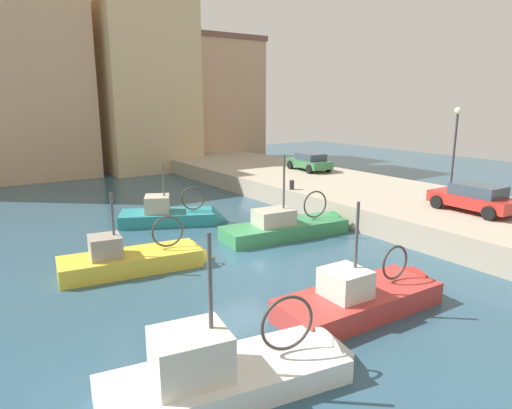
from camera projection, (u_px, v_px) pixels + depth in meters
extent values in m
plane|color=#2D5166|center=(242.00, 262.00, 18.10)|extent=(80.00, 80.00, 0.00)
cube|color=#ADA08C|center=(421.00, 210.00, 24.26)|extent=(9.00, 56.00, 1.20)
cube|color=gold|center=(132.00, 270.00, 17.24)|extent=(5.41, 2.50, 1.36)
cone|color=gold|center=(204.00, 258.00, 18.52)|extent=(1.11, 1.73, 1.62)
cube|color=#B2A893|center=(131.00, 255.00, 17.10)|extent=(5.19, 2.33, 0.08)
cube|color=gray|center=(105.00, 247.00, 16.61)|extent=(1.26, 1.29, 0.84)
cylinder|color=#4C4C51|center=(113.00, 226.00, 16.58)|extent=(0.10, 0.10, 2.48)
torus|color=#3F3833|center=(167.00, 231.00, 17.57)|extent=(1.27, 0.25, 1.27)
sphere|color=white|center=(85.00, 263.00, 17.38)|extent=(0.32, 0.32, 0.32)
cube|color=#BC3833|center=(359.00, 312.00, 13.84)|extent=(5.46, 2.16, 1.37)
cone|color=#BC3833|center=(423.00, 290.00, 15.44)|extent=(0.95, 1.83, 1.81)
cube|color=#B2A893|center=(360.00, 293.00, 13.70)|extent=(5.24, 1.99, 0.08)
cube|color=beige|center=(345.00, 283.00, 13.27)|extent=(1.25, 1.30, 0.85)
cylinder|color=#4C4C51|center=(356.00, 250.00, 13.23)|extent=(0.10, 0.10, 2.90)
torus|color=#3F3833|center=(395.00, 263.00, 14.34)|extent=(1.15, 0.11, 1.15)
sphere|color=white|center=(295.00, 305.00, 13.85)|extent=(0.32, 0.32, 0.32)
cube|color=teal|center=(168.00, 223.00, 23.79)|extent=(5.26, 3.93, 1.29)
cone|color=teal|center=(220.00, 221.00, 24.20)|extent=(1.60, 2.05, 1.84)
cube|color=#896B4C|center=(167.00, 213.00, 23.66)|extent=(5.01, 3.70, 0.08)
cube|color=#B7AD99|center=(157.00, 204.00, 23.47)|extent=(1.72, 1.80, 0.89)
cylinder|color=#4C4C51|center=(164.00, 188.00, 23.34)|extent=(0.10, 0.10, 2.62)
torus|color=#3F3833|center=(193.00, 198.00, 23.69)|extent=(1.16, 0.61, 1.25)
sphere|color=white|center=(142.00, 216.00, 24.61)|extent=(0.32, 0.32, 0.32)
cube|color=#388951|center=(285.00, 236.00, 21.57)|extent=(6.35, 2.57, 1.31)
cone|color=#388951|center=(341.00, 227.00, 23.15)|extent=(1.08, 1.83, 1.74)
cube|color=#896B4C|center=(285.00, 224.00, 21.43)|extent=(6.08, 2.39, 0.08)
cube|color=#B7AD99|center=(274.00, 217.00, 21.05)|extent=(1.91, 1.48, 0.76)
cylinder|color=#4C4C51|center=(284.00, 190.00, 21.01)|extent=(0.10, 0.10, 3.35)
torus|color=#3F3833|center=(315.00, 204.00, 22.05)|extent=(1.36, 0.22, 1.36)
sphere|color=white|center=(241.00, 232.00, 21.58)|extent=(0.32, 0.32, 0.32)
cube|color=white|center=(226.00, 391.00, 10.07)|extent=(5.77, 2.83, 1.15)
cone|color=white|center=(341.00, 358.00, 11.34)|extent=(1.18, 1.87, 1.75)
cube|color=#9E7A51|center=(225.00, 370.00, 9.96)|extent=(5.53, 2.64, 0.08)
cube|color=beige|center=(190.00, 355.00, 9.51)|extent=(1.79, 1.59, 1.07)
cylinder|color=#4C4C51|center=(211.00, 306.00, 9.46)|extent=(0.10, 0.10, 3.24)
torus|color=#3F3833|center=(287.00, 323.00, 10.41)|extent=(1.37, 0.30, 1.38)
sphere|color=white|center=(142.00, 376.00, 10.30)|extent=(0.32, 0.32, 0.32)
cube|color=#387547|center=(309.00, 163.00, 33.83)|extent=(2.15, 3.99, 0.54)
cube|color=#384756|center=(311.00, 157.00, 33.55)|extent=(1.74, 2.30, 0.50)
cylinder|color=black|center=(290.00, 165.00, 34.63)|extent=(0.29, 0.66, 0.64)
cylinder|color=black|center=(309.00, 163.00, 35.39)|extent=(0.29, 0.66, 0.64)
cylinder|color=black|center=(309.00, 169.00, 32.38)|extent=(0.29, 0.66, 0.64)
cylinder|color=black|center=(328.00, 168.00, 33.14)|extent=(0.29, 0.66, 0.64)
cube|color=red|center=(473.00, 200.00, 21.20)|extent=(1.83, 4.00, 0.55)
cube|color=#384756|center=(478.00, 190.00, 20.92)|extent=(1.55, 2.27, 0.52)
cylinder|color=black|center=(437.00, 202.00, 21.94)|extent=(0.25, 0.65, 0.64)
cylinder|color=black|center=(458.00, 198.00, 22.79)|extent=(0.25, 0.65, 0.64)
cylinder|color=black|center=(489.00, 213.00, 19.73)|extent=(0.25, 0.65, 0.64)
cylinder|color=black|center=(510.00, 209.00, 20.57)|extent=(0.25, 0.65, 0.64)
cylinder|color=#2D2D33|center=(292.00, 185.00, 26.62)|extent=(0.28, 0.28, 0.55)
cylinder|color=#38383D|center=(453.00, 157.00, 23.89)|extent=(0.12, 0.12, 4.50)
sphere|color=#F2EACC|center=(458.00, 111.00, 23.35)|extent=(0.36, 0.36, 0.36)
cube|color=tan|center=(219.00, 102.00, 48.12)|extent=(7.95, 6.22, 12.36)
cube|color=brown|center=(218.00, 39.00, 46.66)|extent=(8.27, 6.47, 0.50)
cube|color=tan|center=(36.00, 86.00, 36.60)|extent=(8.11, 6.16, 14.97)
cube|color=#D1B284|center=(144.00, 53.00, 40.08)|extent=(8.10, 6.68, 21.04)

